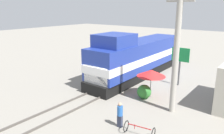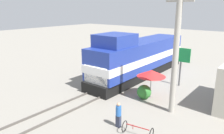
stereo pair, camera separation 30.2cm
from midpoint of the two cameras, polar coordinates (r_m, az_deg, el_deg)
ground_plane at (r=19.25m, az=-2.49°, el=-6.33°), size 120.00×120.00×0.00m
rail_near at (r=19.67m, az=-4.11°, el=-5.65°), size 0.08×39.22×0.15m
rail_far at (r=18.80m, az=-0.81°, el=-6.61°), size 0.08×39.22×0.15m
locomotive at (r=22.90m, az=6.22°, el=2.43°), size 3.06×14.67×4.86m
utility_pole at (r=14.92m, az=15.89°, el=3.99°), size 1.80×0.39×8.50m
vendor_umbrella at (r=17.62m, az=9.73°, el=-1.56°), size 2.29×2.29×2.31m
billboard_sign at (r=20.85m, az=17.01°, el=2.31°), size 1.64×0.12×3.58m
shrub_cluster at (r=17.75m, az=7.90°, el=-6.40°), size 1.14×1.14×1.14m
person_bystander at (r=13.47m, az=1.43°, el=-12.17°), size 0.34×0.34×1.62m
bicycle at (r=13.00m, az=6.45°, el=-15.96°), size 1.79×0.95×0.69m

